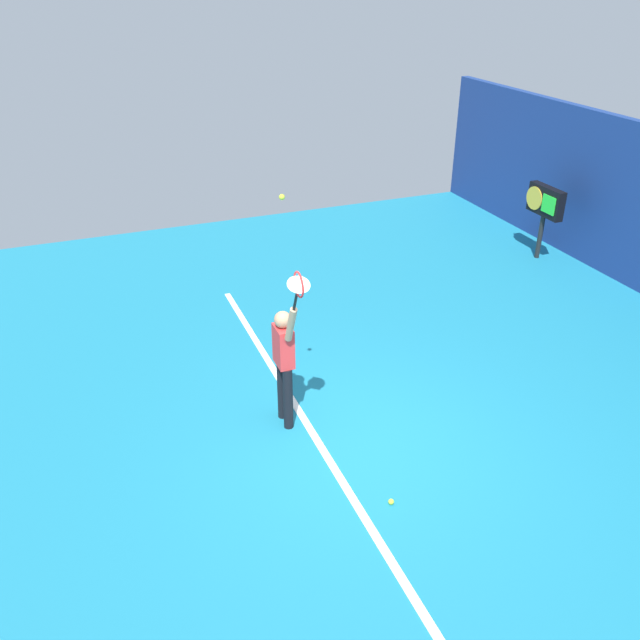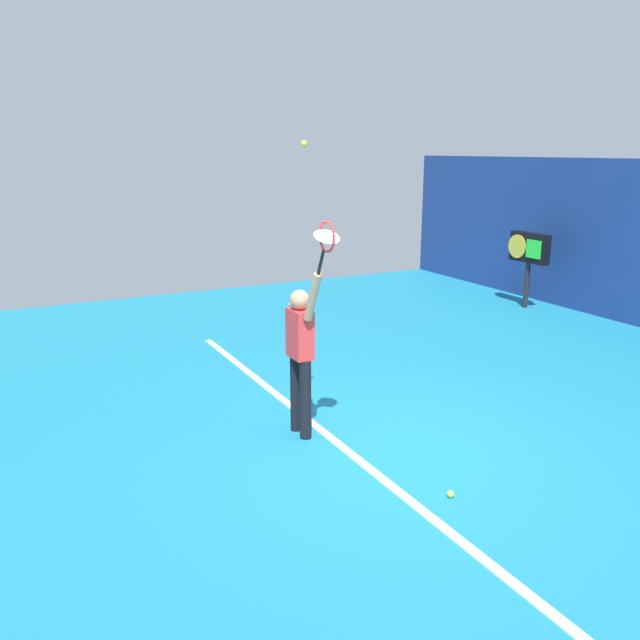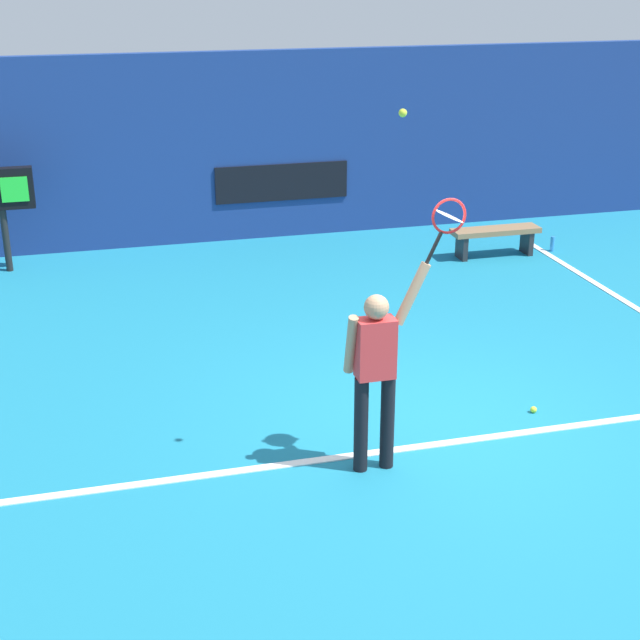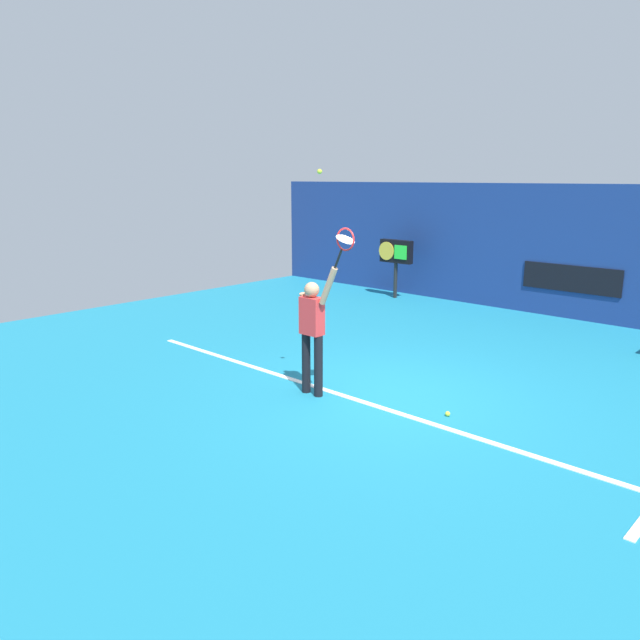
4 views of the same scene
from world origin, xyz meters
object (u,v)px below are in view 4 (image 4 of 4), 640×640
at_px(tennis_player, 312,328).
at_px(tennis_ball, 320,171).
at_px(scoreboard_clock, 396,254).
at_px(tennis_racket, 345,242).
at_px(spare_ball, 448,414).

distance_m(tennis_player, tennis_ball, 2.22).
height_order(tennis_ball, scoreboard_clock, tennis_ball).
bearing_deg(tennis_ball, scoreboard_clock, 118.07).
xyz_separation_m(tennis_racket, tennis_ball, (-0.44, -0.02, 0.92)).
xyz_separation_m(tennis_ball, spare_ball, (1.77, 0.65, -3.19)).
relative_size(tennis_ball, spare_ball, 1.00).
xyz_separation_m(scoreboard_clock, spare_ball, (5.42, -6.21, -1.15)).
height_order(tennis_player, tennis_ball, tennis_ball).
xyz_separation_m(tennis_player, tennis_ball, (0.17, -0.03, 2.22)).
relative_size(tennis_player, tennis_ball, 28.77).
distance_m(tennis_player, spare_ball, 2.25).
bearing_deg(tennis_ball, tennis_player, 171.43).
height_order(tennis_racket, scoreboard_clock, tennis_racket).
bearing_deg(tennis_player, spare_ball, 17.85).
xyz_separation_m(tennis_player, spare_ball, (1.93, 0.62, -0.98)).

